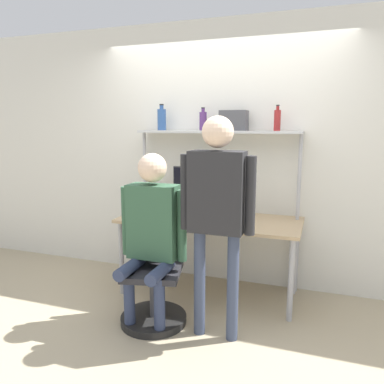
{
  "coord_description": "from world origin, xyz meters",
  "views": [
    {
      "loc": [
        1.0,
        -3.01,
        1.66
      ],
      "look_at": [
        -0.0,
        -0.13,
        1.11
      ],
      "focal_mm": 35.0,
      "sensor_mm": 36.0,
      "label": 1
    }
  ],
  "objects_px": {
    "monitor": "(198,187)",
    "bottle_red": "(277,120)",
    "office_chair": "(154,288)",
    "bottle_blue": "(162,119)",
    "laptop": "(175,211)",
    "person_standing": "(217,199)",
    "storage_box": "(234,121)",
    "bottle_purple": "(203,121)",
    "cell_phone": "(199,220)",
    "person_seated": "(152,225)"
  },
  "relations": [
    {
      "from": "cell_phone",
      "to": "storage_box",
      "type": "height_order",
      "value": "storage_box"
    },
    {
      "from": "bottle_blue",
      "to": "storage_box",
      "type": "xyz_separation_m",
      "value": [
        0.76,
        -0.0,
        -0.02
      ]
    },
    {
      "from": "monitor",
      "to": "laptop",
      "type": "xyz_separation_m",
      "value": [
        -0.15,
        -0.29,
        -0.2
      ]
    },
    {
      "from": "laptop",
      "to": "bottle_red",
      "type": "distance_m",
      "value": 1.31
    },
    {
      "from": "person_seated",
      "to": "person_standing",
      "type": "xyz_separation_m",
      "value": [
        0.55,
        -0.03,
        0.26
      ]
    },
    {
      "from": "office_chair",
      "to": "cell_phone",
      "type": "bearing_deg",
      "value": 68.19
    },
    {
      "from": "cell_phone",
      "to": "person_seated",
      "type": "distance_m",
      "value": 0.64
    },
    {
      "from": "monitor",
      "to": "laptop",
      "type": "distance_m",
      "value": 0.38
    },
    {
      "from": "person_seated",
      "to": "bottle_purple",
      "type": "relative_size",
      "value": 6.33
    },
    {
      "from": "laptop",
      "to": "storage_box",
      "type": "xyz_separation_m",
      "value": [
        0.5,
        0.33,
        0.87
      ]
    },
    {
      "from": "cell_phone",
      "to": "bottle_red",
      "type": "relative_size",
      "value": 0.63
    },
    {
      "from": "laptop",
      "to": "person_seated",
      "type": "height_order",
      "value": "person_seated"
    },
    {
      "from": "monitor",
      "to": "person_seated",
      "type": "distance_m",
      "value": 0.95
    },
    {
      "from": "person_standing",
      "to": "monitor",
      "type": "bearing_deg",
      "value": 115.75
    },
    {
      "from": "cell_phone",
      "to": "bottle_blue",
      "type": "relative_size",
      "value": 0.56
    },
    {
      "from": "person_standing",
      "to": "bottle_purple",
      "type": "bearing_deg",
      "value": 113.24
    },
    {
      "from": "bottle_purple",
      "to": "monitor",
      "type": "bearing_deg",
      "value": -135.02
    },
    {
      "from": "storage_box",
      "to": "bottle_purple",
      "type": "bearing_deg",
      "value": -180.0
    },
    {
      "from": "office_chair",
      "to": "person_seated",
      "type": "relative_size",
      "value": 0.65
    },
    {
      "from": "laptop",
      "to": "office_chair",
      "type": "xyz_separation_m",
      "value": [
        0.05,
        -0.59,
        -0.55
      ]
    },
    {
      "from": "bottle_blue",
      "to": "office_chair",
      "type": "bearing_deg",
      "value": -71.3
    },
    {
      "from": "office_chair",
      "to": "bottle_blue",
      "type": "xyz_separation_m",
      "value": [
        -0.31,
        0.92,
        1.43
      ]
    },
    {
      "from": "bottle_red",
      "to": "storage_box",
      "type": "xyz_separation_m",
      "value": [
        -0.42,
        0.0,
        -0.0
      ]
    },
    {
      "from": "bottle_red",
      "to": "bottle_purple",
      "type": "distance_m",
      "value": 0.73
    },
    {
      "from": "monitor",
      "to": "bottle_purple",
      "type": "distance_m",
      "value": 0.67
    },
    {
      "from": "person_standing",
      "to": "storage_box",
      "type": "height_order",
      "value": "storage_box"
    },
    {
      "from": "laptop",
      "to": "bottle_blue",
      "type": "relative_size",
      "value": 1.13
    },
    {
      "from": "cell_phone",
      "to": "person_standing",
      "type": "bearing_deg",
      "value": -61.39
    },
    {
      "from": "laptop",
      "to": "person_seated",
      "type": "bearing_deg",
      "value": -85.09
    },
    {
      "from": "bottle_blue",
      "to": "bottle_purple",
      "type": "distance_m",
      "value": 0.45
    },
    {
      "from": "monitor",
      "to": "cell_phone",
      "type": "xyz_separation_m",
      "value": [
        0.12,
        -0.33,
        -0.26
      ]
    },
    {
      "from": "office_chair",
      "to": "person_standing",
      "type": "distance_m",
      "value": 1.0
    },
    {
      "from": "laptop",
      "to": "bottle_purple",
      "type": "xyz_separation_m",
      "value": [
        0.19,
        0.33,
        0.87
      ]
    },
    {
      "from": "person_standing",
      "to": "bottle_blue",
      "type": "distance_m",
      "value": 1.45
    },
    {
      "from": "cell_phone",
      "to": "monitor",
      "type": "bearing_deg",
      "value": 109.88
    },
    {
      "from": "laptop",
      "to": "person_standing",
      "type": "relative_size",
      "value": 0.18
    },
    {
      "from": "cell_phone",
      "to": "bottle_blue",
      "type": "height_order",
      "value": "bottle_blue"
    },
    {
      "from": "bottle_red",
      "to": "storage_box",
      "type": "bearing_deg",
      "value": 180.0
    },
    {
      "from": "person_seated",
      "to": "bottle_red",
      "type": "bearing_deg",
      "value": 48.16
    },
    {
      "from": "storage_box",
      "to": "cell_phone",
      "type": "bearing_deg",
      "value": -122.51
    },
    {
      "from": "monitor",
      "to": "bottle_blue",
      "type": "xyz_separation_m",
      "value": [
        -0.42,
        0.04,
        0.69
      ]
    },
    {
      "from": "storage_box",
      "to": "office_chair",
      "type": "bearing_deg",
      "value": -116.27
    },
    {
      "from": "monitor",
      "to": "bottle_red",
      "type": "distance_m",
      "value": 1.02
    },
    {
      "from": "monitor",
      "to": "office_chair",
      "type": "height_order",
      "value": "monitor"
    },
    {
      "from": "monitor",
      "to": "storage_box",
      "type": "relative_size",
      "value": 2.1
    },
    {
      "from": "person_standing",
      "to": "laptop",
      "type": "bearing_deg",
      "value": 132.61
    },
    {
      "from": "laptop",
      "to": "bottle_purple",
      "type": "relative_size",
      "value": 1.33
    },
    {
      "from": "monitor",
      "to": "storage_box",
      "type": "xyz_separation_m",
      "value": [
        0.35,
        0.04,
        0.67
      ]
    },
    {
      "from": "laptop",
      "to": "storage_box",
      "type": "height_order",
      "value": "storage_box"
    },
    {
      "from": "bottle_purple",
      "to": "storage_box",
      "type": "height_order",
      "value": "bottle_purple"
    }
  ]
}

